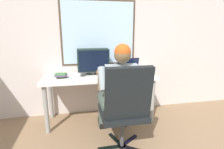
# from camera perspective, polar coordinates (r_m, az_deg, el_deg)

# --- Properties ---
(wall_rear) EXTENTS (5.43, 0.08, 2.51)m
(wall_rear) POSITION_cam_1_polar(r_m,az_deg,el_deg) (3.03, -0.41, 11.19)
(wall_rear) COLOR beige
(wall_rear) RESTS_ON ground
(desk) EXTENTS (1.69, 0.61, 0.73)m
(desk) POSITION_cam_1_polar(r_m,az_deg,el_deg) (2.74, -3.93, -2.47)
(desk) COLOR gray
(desk) RESTS_ON ground
(office_chair) EXTENTS (0.56, 0.59, 1.07)m
(office_chair) POSITION_cam_1_polar(r_m,az_deg,el_deg) (1.98, 4.30, -9.95)
(office_chair) COLOR black
(office_chair) RESTS_ON ground
(person_seated) EXTENTS (0.53, 0.81, 1.27)m
(person_seated) POSITION_cam_1_polar(r_m,az_deg,el_deg) (2.22, 2.25, -5.52)
(person_seated) COLOR #415147
(person_seated) RESTS_ON ground
(crt_monitor) EXTENTS (0.47, 0.23, 0.41)m
(crt_monitor) POSITION_cam_1_polar(r_m,az_deg,el_deg) (2.70, -6.09, 4.58)
(crt_monitor) COLOR beige
(crt_monitor) RESTS_ON desk
(laptop) EXTENTS (0.36, 0.32, 0.24)m
(laptop) POSITION_cam_1_polar(r_m,az_deg,el_deg) (2.88, 5.67, 1.65)
(laptop) COLOR black
(laptop) RESTS_ON desk
(wine_glass) EXTENTS (0.07, 0.07, 0.13)m
(wine_glass) POSITION_cam_1_polar(r_m,az_deg,el_deg) (2.65, 1.34, 1.25)
(wine_glass) COLOR silver
(wine_glass) RESTS_ON desk
(book_stack) EXTENTS (0.18, 0.14, 0.07)m
(book_stack) POSITION_cam_1_polar(r_m,az_deg,el_deg) (2.68, -16.00, -0.37)
(book_stack) COLOR black
(book_stack) RESTS_ON desk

